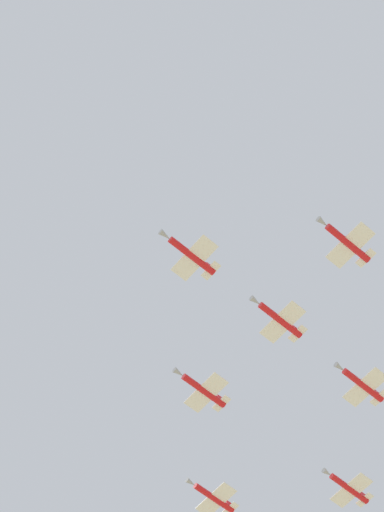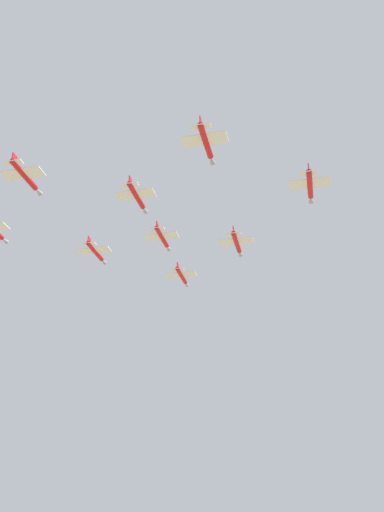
# 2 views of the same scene
# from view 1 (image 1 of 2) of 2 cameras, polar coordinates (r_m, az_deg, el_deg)

# --- Properties ---
(jet_lead) EXTENTS (10.56, 9.01, 2.42)m
(jet_lead) POSITION_cam_1_polar(r_m,az_deg,el_deg) (142.44, -0.08, 0.06)
(jet_lead) COLOR red
(jet_port_inner) EXTENTS (10.56, 9.01, 2.42)m
(jet_port_inner) POSITION_cam_1_polar(r_m,az_deg,el_deg) (144.16, 9.98, 0.87)
(jet_port_inner) COLOR red
(jet_starboard_inner) EXTENTS (10.56, 9.01, 2.42)m
(jet_starboard_inner) POSITION_cam_1_polar(r_m,az_deg,el_deg) (153.81, 0.70, -8.65)
(jet_starboard_inner) COLOR red
(jet_port_outer) EXTENTS (10.56, 9.01, 2.42)m
(jet_port_outer) POSITION_cam_1_polar(r_m,az_deg,el_deg) (150.25, 5.66, -4.10)
(jet_port_outer) COLOR red
(jet_center_rear) EXTENTS (10.56, 9.01, 2.42)m
(jet_center_rear) POSITION_cam_1_polar(r_m,az_deg,el_deg) (170.57, 1.37, -15.33)
(jet_center_rear) COLOR red
(jet_port_trail) EXTENTS (10.56, 9.01, 2.42)m
(jet_port_trail) POSITION_cam_1_polar(r_m,az_deg,el_deg) (158.47, 10.93, -8.16)
(jet_port_trail) COLOR red
(jet_tail_end) EXTENTS (10.56, 9.01, 2.42)m
(jet_tail_end) POSITION_cam_1_polar(r_m,az_deg,el_deg) (171.84, 10.07, -14.54)
(jet_tail_end) COLOR red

